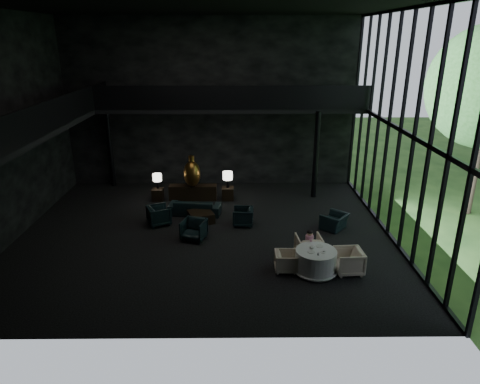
{
  "coord_description": "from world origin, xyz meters",
  "views": [
    {
      "loc": [
        1.17,
        -14.76,
        7.07
      ],
      "look_at": [
        1.32,
        0.5,
        1.51
      ],
      "focal_mm": 32.0,
      "sensor_mm": 36.0,
      "label": 1
    }
  ],
  "objects_px": {
    "lounge_armchair_east": "(243,216)",
    "dining_chair_north": "(309,244)",
    "side_table_right": "(228,194)",
    "dining_chair_west": "(286,261)",
    "lounge_armchair_west": "(159,213)",
    "lounge_armchair_south": "(194,228)",
    "table_lamp_left": "(157,178)",
    "window_armchair": "(334,220)",
    "bronze_urn": "(192,173)",
    "console": "(193,192)",
    "sofa": "(195,204)",
    "dining_table": "(315,262)",
    "dining_chair_east": "(349,259)",
    "side_table_left": "(158,194)",
    "table_lamp_right": "(228,176)",
    "coffee_table": "(201,217)",
    "child": "(309,238)"
  },
  "relations": [
    {
      "from": "dining_table",
      "to": "side_table_left",
      "type": "bearing_deg",
      "value": 133.54
    },
    {
      "from": "table_lamp_left",
      "to": "dining_chair_north",
      "type": "xyz_separation_m",
      "value": [
        6.03,
        -5.52,
        -0.57
      ]
    },
    {
      "from": "table_lamp_left",
      "to": "lounge_armchair_east",
      "type": "distance_m",
      "value": 4.85
    },
    {
      "from": "lounge_armchair_east",
      "to": "window_armchair",
      "type": "distance_m",
      "value": 3.57
    },
    {
      "from": "bronze_urn",
      "to": "sofa",
      "type": "relative_size",
      "value": 0.63
    },
    {
      "from": "console",
      "to": "lounge_armchair_south",
      "type": "xyz_separation_m",
      "value": [
        0.42,
        -4.12,
        0.11
      ]
    },
    {
      "from": "side_table_right",
      "to": "coffee_table",
      "type": "height_order",
      "value": "side_table_right"
    },
    {
      "from": "lounge_armchair_south",
      "to": "child",
      "type": "xyz_separation_m",
      "value": [
        4.01,
        -1.48,
        0.28
      ]
    },
    {
      "from": "lounge_armchair_east",
      "to": "dining_chair_north",
      "type": "xyz_separation_m",
      "value": [
        2.19,
        -2.64,
        0.07
      ]
    },
    {
      "from": "dining_chair_east",
      "to": "lounge_armchair_south",
      "type": "bearing_deg",
      "value": -118.91
    },
    {
      "from": "bronze_urn",
      "to": "lounge_armchair_south",
      "type": "xyz_separation_m",
      "value": [
        0.42,
        -4.01,
        -0.83
      ]
    },
    {
      "from": "lounge_armchair_west",
      "to": "console",
      "type": "bearing_deg",
      "value": -46.43
    },
    {
      "from": "console",
      "to": "sofa",
      "type": "distance_m",
      "value": 1.73
    },
    {
      "from": "table_lamp_right",
      "to": "lounge_armchair_south",
      "type": "distance_m",
      "value": 4.33
    },
    {
      "from": "side_table_left",
      "to": "dining_chair_east",
      "type": "distance_m",
      "value": 9.63
    },
    {
      "from": "dining_table",
      "to": "dining_chair_north",
      "type": "height_order",
      "value": "dining_chair_north"
    },
    {
      "from": "lounge_armchair_east",
      "to": "child",
      "type": "xyz_separation_m",
      "value": [
        2.18,
        -2.74,
        0.34
      ]
    },
    {
      "from": "console",
      "to": "bronze_urn",
      "type": "bearing_deg",
      "value": -90.0
    },
    {
      "from": "side_table_right",
      "to": "dining_chair_east",
      "type": "bearing_deg",
      "value": -58.94
    },
    {
      "from": "lounge_armchair_south",
      "to": "window_armchair",
      "type": "xyz_separation_m",
      "value": [
        5.38,
        0.85,
        -0.08
      ]
    },
    {
      "from": "coffee_table",
      "to": "dining_chair_west",
      "type": "distance_m",
      "value": 4.93
    },
    {
      "from": "dining_chair_east",
      "to": "dining_chair_west",
      "type": "distance_m",
      "value": 1.97
    },
    {
      "from": "side_table_left",
      "to": "bronze_urn",
      "type": "bearing_deg",
      "value": -1.89
    },
    {
      "from": "lounge_armchair_west",
      "to": "child",
      "type": "relative_size",
      "value": 1.57
    },
    {
      "from": "table_lamp_left",
      "to": "coffee_table",
      "type": "bearing_deg",
      "value": -49.75
    },
    {
      "from": "lounge_armchair_west",
      "to": "lounge_armchair_south",
      "type": "distance_m",
      "value": 2.04
    },
    {
      "from": "dining_chair_east",
      "to": "dining_chair_west",
      "type": "relative_size",
      "value": 1.49
    },
    {
      "from": "side_table_right",
      "to": "dining_chair_west",
      "type": "bearing_deg",
      "value": -72.86
    },
    {
      "from": "lounge_armchair_west",
      "to": "dining_chair_north",
      "type": "bearing_deg",
      "value": -141.19
    },
    {
      "from": "table_lamp_right",
      "to": "dining_chair_north",
      "type": "distance_m",
      "value": 6.22
    },
    {
      "from": "table_lamp_left",
      "to": "lounge_armchair_south",
      "type": "height_order",
      "value": "table_lamp_left"
    },
    {
      "from": "lounge_armchair_south",
      "to": "dining_table",
      "type": "distance_m",
      "value": 4.71
    },
    {
      "from": "sofa",
      "to": "lounge_armchair_south",
      "type": "bearing_deg",
      "value": 101.3
    },
    {
      "from": "console",
      "to": "table_lamp_right",
      "type": "xyz_separation_m",
      "value": [
        1.6,
        -0.0,
        0.77
      ]
    },
    {
      "from": "dining_chair_east",
      "to": "child",
      "type": "distance_m",
      "value": 1.47
    },
    {
      "from": "dining_table",
      "to": "dining_chair_west",
      "type": "relative_size",
      "value": 2.27
    },
    {
      "from": "lounge_armchair_west",
      "to": "dining_chair_west",
      "type": "relative_size",
      "value": 1.43
    },
    {
      "from": "table_lamp_left",
      "to": "window_armchair",
      "type": "xyz_separation_m",
      "value": [
        7.4,
        -3.29,
        -0.66
      ]
    },
    {
      "from": "coffee_table",
      "to": "dining_chair_east",
      "type": "xyz_separation_m",
      "value": [
        4.98,
        -4.03,
        0.28
      ]
    },
    {
      "from": "console",
      "to": "bronze_urn",
      "type": "relative_size",
      "value": 1.53
    },
    {
      "from": "bronze_urn",
      "to": "lounge_armchair_west",
      "type": "height_order",
      "value": "bronze_urn"
    },
    {
      "from": "side_table_right",
      "to": "table_lamp_right",
      "type": "relative_size",
      "value": 0.78
    },
    {
      "from": "dining_chair_north",
      "to": "lounge_armchair_south",
      "type": "bearing_deg",
      "value": -23.8
    },
    {
      "from": "side_table_right",
      "to": "bronze_urn",
      "type": "bearing_deg",
      "value": -176.74
    },
    {
      "from": "side_table_left",
      "to": "table_lamp_right",
      "type": "distance_m",
      "value": 3.31
    },
    {
      "from": "lounge_armchair_west",
      "to": "child",
      "type": "height_order",
      "value": "child"
    },
    {
      "from": "table_lamp_right",
      "to": "dining_chair_east",
      "type": "bearing_deg",
      "value": -59.0
    },
    {
      "from": "lounge_armchair_south",
      "to": "dining_chair_west",
      "type": "relative_size",
      "value": 1.42
    },
    {
      "from": "side_table_right",
      "to": "dining_chair_west",
      "type": "distance_m",
      "value": 6.68
    },
    {
      "from": "bronze_urn",
      "to": "table_lamp_left",
      "type": "height_order",
      "value": "bronze_urn"
    }
  ]
}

